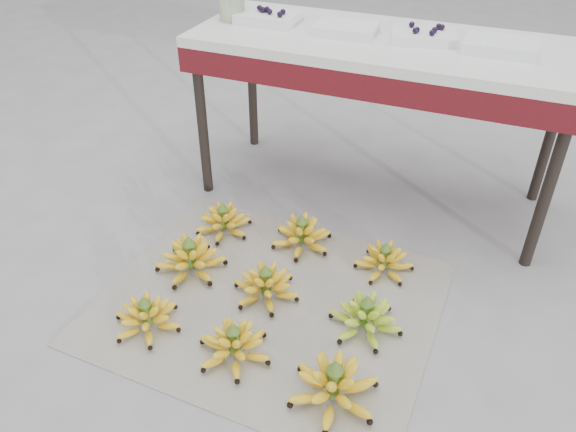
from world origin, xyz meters
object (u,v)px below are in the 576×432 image
at_px(bunch_mid_center, 266,285).
at_px(tray_far_right, 501,46).
at_px(bunch_front_center, 234,345).
at_px(glass_jar, 232,3).
at_px(bunch_back_center, 302,235).
at_px(bunch_back_right, 384,261).
at_px(newspaper_mat, 269,301).
at_px(tray_left, 346,29).
at_px(tray_far_left, 268,17).
at_px(bunch_front_right, 334,386).
at_px(bunch_mid_left, 191,259).
at_px(vendor_table, 381,59).
at_px(bunch_mid_right, 366,317).
at_px(bunch_back_left, 224,221).
at_px(bunch_front_left, 147,317).
at_px(tray_right, 424,36).

xyz_separation_m(bunch_mid_center, tray_far_right, (0.63, 0.88, 0.74)).
bearing_deg(bunch_front_center, glass_jar, 122.90).
height_order(bunch_back_center, bunch_back_right, bunch_back_center).
height_order(newspaper_mat, tray_left, tray_left).
height_order(tray_far_left, tray_left, tray_far_left).
bearing_deg(bunch_front_right, bunch_mid_left, 143.61).
relative_size(bunch_front_right, bunch_back_center, 1.02).
xyz_separation_m(bunch_back_right, tray_left, (-0.38, 0.54, 0.75)).
relative_size(bunch_back_center, bunch_back_right, 1.18).
height_order(bunch_back_right, tray_far_right, tray_far_right).
bearing_deg(tray_far_left, glass_jar, -171.05).
height_order(bunch_front_right, tray_left, tray_left).
height_order(bunch_front_right, vendor_table, vendor_table).
relative_size(bunch_front_center, bunch_mid_center, 1.00).
relative_size(bunch_front_right, bunch_back_right, 1.20).
distance_m(bunch_mid_right, bunch_back_center, 0.54).
relative_size(bunch_back_right, tray_left, 1.06).
xyz_separation_m(bunch_mid_center, bunch_back_left, (-0.35, 0.32, -0.00)).
bearing_deg(bunch_front_left, bunch_mid_left, 109.08).
xyz_separation_m(bunch_mid_center, glass_jar, (-0.54, 0.86, 0.79)).
bearing_deg(bunch_back_right, tray_left, 113.39).
bearing_deg(bunch_front_center, tray_far_right, 70.45).
bearing_deg(bunch_front_center, newspaper_mat, 97.33).
bearing_deg(newspaper_mat, bunch_mid_right, 0.49).
height_order(newspaper_mat, bunch_mid_left, bunch_mid_left).
relative_size(bunch_front_right, bunch_mid_left, 0.99).
xyz_separation_m(bunch_front_center, bunch_back_left, (-0.38, 0.63, -0.00)).
height_order(bunch_front_left, tray_far_left, tray_far_left).
bearing_deg(bunch_front_center, vendor_table, 90.59).
height_order(bunch_front_center, bunch_back_center, bunch_back_center).
relative_size(bunch_front_right, bunch_mid_center, 1.18).
xyz_separation_m(bunch_mid_center, bunch_back_center, (0.01, 0.35, 0.00)).
distance_m(newspaper_mat, bunch_mid_left, 0.38).
bearing_deg(bunch_mid_center, bunch_back_right, 47.73).
xyz_separation_m(bunch_back_center, glass_jar, (-0.55, 0.51, 0.79)).
xyz_separation_m(bunch_back_left, tray_left, (0.35, 0.55, 0.74)).
height_order(bunch_front_left, bunch_back_left, bunch_back_left).
distance_m(bunch_back_center, bunch_back_right, 0.38).
relative_size(bunch_mid_right, bunch_back_center, 0.89).
height_order(bunch_back_center, tray_far_left, tray_far_left).
xyz_separation_m(newspaper_mat, tray_far_right, (0.61, 0.91, 0.80)).
bearing_deg(tray_right, bunch_front_center, -104.08).
xyz_separation_m(bunch_mid_center, bunch_back_right, (0.38, 0.32, -0.00)).
bearing_deg(bunch_mid_right, bunch_front_left, -150.40).
height_order(bunch_mid_center, tray_far_right, tray_far_right).
xyz_separation_m(vendor_table, tray_far_left, (-0.54, 0.01, 0.11)).
distance_m(bunch_front_right, tray_right, 1.45).
bearing_deg(bunch_back_right, tray_far_left, 131.12).
bearing_deg(bunch_back_center, tray_left, 73.72).
relative_size(bunch_front_center, bunch_front_right, 0.85).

